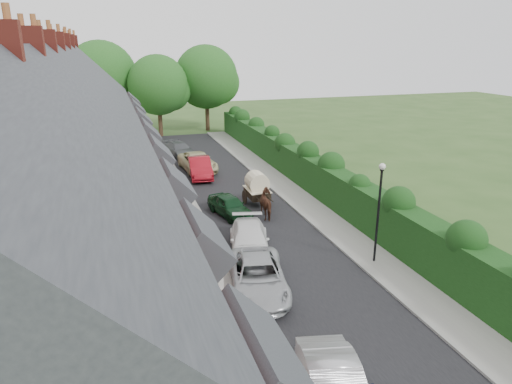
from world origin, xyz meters
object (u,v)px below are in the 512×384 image
lamppost (379,201)px  car_white (249,240)px  car_green (230,206)px  car_silver_b (258,277)px  horse (268,204)px  horse_cart (257,187)px  car_grey (179,149)px  car_red (200,167)px  car_beige (198,162)px

lamppost → car_white: 6.87m
car_green → car_silver_b: bearing=-111.3°
lamppost → car_green: (-5.23, 8.60, -2.63)m
horse → horse_cart: (-0.00, 2.24, 0.47)m
car_silver_b → car_white: (0.78, 3.83, -0.01)m
lamppost → horse: size_ratio=2.49×
car_grey → horse: bearing=-94.7°
car_red → car_grey: bearing=98.9°
car_grey → car_red: bearing=-100.0°
car_grey → car_beige: bearing=-96.6°
car_green → car_red: size_ratio=0.80×
car_silver_b → horse: 9.07m
car_beige → horse_cart: 10.23m
car_red → horse_cart: 8.34m
car_silver_b → horse: horse is taller
car_beige → horse: (2.13, -12.23, 0.13)m
car_beige → car_grey: car_beige is taller
lamppost → car_white: (-5.62, 3.00, -2.58)m
car_white → car_red: 14.80m
car_white → car_green: 5.61m
car_beige → horse_cart: horse_cart is taller
car_beige → horse_cart: bearing=-82.3°
car_silver_b → car_grey: bearing=100.6°
lamppost → car_beige: (-5.13, 19.80, -2.55)m
car_silver_b → horse: (3.39, 8.41, 0.15)m
car_silver_b → car_green: bearing=94.7°
car_white → horse: horse is taller
horse → horse_cart: 2.29m
car_grey → horse_cart: 15.86m
car_grey → horse: 18.05m
car_green → car_red: (-0.11, 9.20, 0.14)m
car_beige → horse_cart: size_ratio=1.66×
car_white → car_silver_b: bearing=-87.7°
car_red → car_beige: (0.21, 2.00, -0.05)m
car_beige → horse: size_ratio=2.60×
car_white → car_green: car_white is taller
lamppost → car_silver_b: 6.95m
car_green → horse: (2.22, -1.03, 0.21)m
car_green → horse_cart: 2.62m
car_beige → horse_cart: (2.13, -9.99, 0.59)m
lamppost → car_beige: size_ratio=0.96×
lamppost → car_silver_b: bearing=-172.6°
car_red → horse: bearing=-72.0°
car_red → horse: 10.49m
car_silver_b → horse_cart: 11.19m
car_red → car_grey: 7.62m
car_white → car_grey: bearing=104.4°
lamppost → car_grey: size_ratio=1.10×
car_grey → horse_cart: (2.84, -15.59, 0.66)m
horse_cart → car_white: bearing=-111.0°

